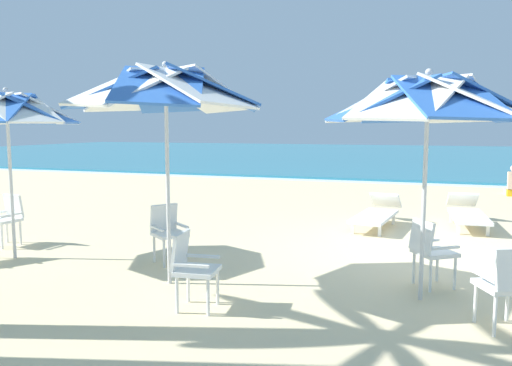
# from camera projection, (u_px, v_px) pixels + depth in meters

# --- Properties ---
(ground_plane) EXTENTS (80.00, 80.00, 0.00)m
(ground_plane) POSITION_uv_depth(u_px,v_px,m) (429.00, 254.00, 7.90)
(ground_plane) COLOR beige
(sea) EXTENTS (80.00, 36.00, 0.10)m
(sea) POSITION_uv_depth(u_px,v_px,m) (425.00, 155.00, 34.70)
(sea) COLOR teal
(sea) RESTS_ON ground
(surf_foam) EXTENTS (80.00, 0.70, 0.01)m
(surf_foam) POSITION_uv_depth(u_px,v_px,m) (426.00, 184.00, 17.49)
(surf_foam) COLOR white
(surf_foam) RESTS_ON ground
(beach_umbrella_0) EXTENTS (2.35, 2.35, 2.67)m
(beach_umbrella_0) POSITION_uv_depth(u_px,v_px,m) (428.00, 102.00, 5.54)
(beach_umbrella_0) COLOR silver
(beach_umbrella_0) RESTS_ON ground
(plastic_chair_0) EXTENTS (0.63, 0.62, 0.87)m
(plastic_chair_0) POSITION_uv_depth(u_px,v_px,m) (430.00, 249.00, 6.20)
(plastic_chair_0) COLOR white
(plastic_chair_0) RESTS_ON ground
(plastic_chair_1) EXTENTS (0.58, 0.60, 0.87)m
(plastic_chair_1) POSITION_uv_depth(u_px,v_px,m) (507.00, 283.00, 4.84)
(plastic_chair_1) COLOR white
(plastic_chair_1) RESTS_ON ground
(beach_umbrella_1) EXTENTS (2.51, 2.51, 2.83)m
(beach_umbrella_1) POSITION_uv_depth(u_px,v_px,m) (166.00, 91.00, 6.13)
(beach_umbrella_1) COLOR silver
(beach_umbrella_1) RESTS_ON ground
(plastic_chair_2) EXTENTS (0.63, 0.62, 0.87)m
(plastic_chair_2) POSITION_uv_depth(u_px,v_px,m) (168.00, 230.00, 7.35)
(plastic_chair_2) COLOR white
(plastic_chair_2) RESTS_ON ground
(plastic_chair_3) EXTENTS (0.51, 0.49, 0.87)m
(plastic_chair_3) POSITION_uv_depth(u_px,v_px,m) (192.00, 265.00, 5.47)
(plastic_chair_3) COLOR white
(plastic_chair_3) RESTS_ON ground
(beach_umbrella_2) EXTENTS (2.11, 2.11, 2.61)m
(beach_umbrella_2) POSITION_uv_depth(u_px,v_px,m) (7.00, 111.00, 7.39)
(beach_umbrella_2) COLOR silver
(beach_umbrella_2) RESTS_ON ground
(plastic_chair_5) EXTENTS (0.50, 0.52, 0.87)m
(plastic_chair_5) POSITION_uv_depth(u_px,v_px,m) (7.00, 216.00, 8.44)
(plastic_chair_5) COLOR white
(plastic_chair_5) RESTS_ON ground
(sun_lounger_0) EXTENTS (0.74, 2.17, 0.62)m
(sun_lounger_0) POSITION_uv_depth(u_px,v_px,m) (467.00, 213.00, 10.03)
(sun_lounger_0) COLOR white
(sun_lounger_0) RESTS_ON ground
(sun_lounger_1) EXTENTS (0.91, 2.21, 0.62)m
(sun_lounger_1) POSITION_uv_depth(u_px,v_px,m) (377.00, 213.00, 9.99)
(sun_lounger_1) COLOR white
(sun_lounger_1) RESTS_ON ground
(beachgoer_seated) EXTENTS (0.30, 0.93, 0.92)m
(beachgoer_seated) POSITION_uv_depth(u_px,v_px,m) (512.00, 186.00, 14.57)
(beachgoer_seated) COLOR yellow
(beachgoer_seated) RESTS_ON ground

